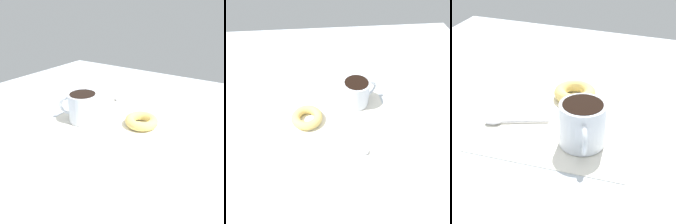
# 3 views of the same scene
# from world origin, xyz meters

# --- Properties ---
(ground_plane) EXTENTS (1.20, 1.20, 0.02)m
(ground_plane) POSITION_xyz_m (0.00, 0.00, -0.01)
(ground_plane) COLOR #B2BCC6
(napkin) EXTENTS (0.33, 0.33, 0.00)m
(napkin) POSITION_xyz_m (-0.03, -0.03, 0.00)
(napkin) COLOR white
(napkin) RESTS_ON ground_plane
(coffee_cup) EXTENTS (0.12, 0.09, 0.09)m
(coffee_cup) POSITION_xyz_m (0.04, 0.03, 0.05)
(coffee_cup) COLOR silver
(coffee_cup) RESTS_ON napkin
(donut) EXTENTS (0.10, 0.10, 0.03)m
(donut) POSITION_xyz_m (-0.13, -0.04, 0.02)
(donut) COLOR #E5C66B
(donut) RESTS_ON napkin
(spoon) EXTENTS (0.06, 0.13, 0.01)m
(spoon) POSITION_xyz_m (0.03, -0.15, 0.01)
(spoon) COLOR silver
(spoon) RESTS_ON napkin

